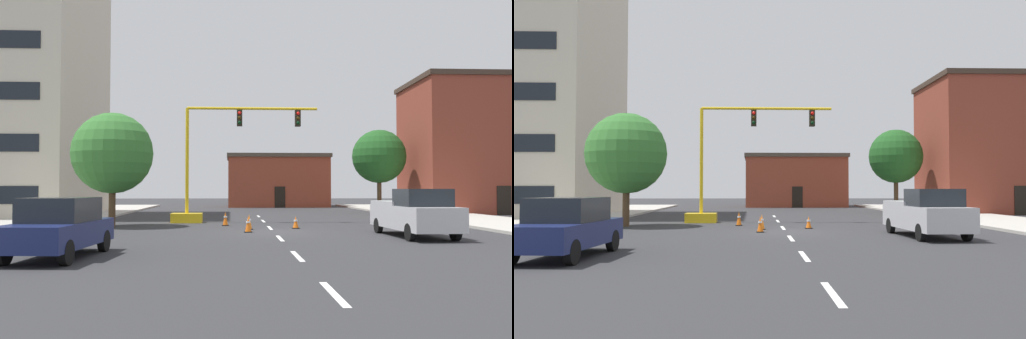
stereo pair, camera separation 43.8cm
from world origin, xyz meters
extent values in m
plane|color=#2D2D30|center=(0.00, 0.00, 0.00)|extent=(160.00, 160.00, 0.00)
cube|color=#B2ADA3|center=(-13.11, 8.00, 0.07)|extent=(6.00, 56.00, 0.14)
cube|color=#B2ADA3|center=(13.11, 8.00, 0.07)|extent=(6.00, 56.00, 0.14)
cube|color=silver|center=(0.00, -14.00, 0.00)|extent=(0.16, 2.40, 0.01)
cube|color=silver|center=(0.00, -8.50, 0.00)|extent=(0.16, 2.40, 0.01)
cube|color=silver|center=(0.00, -3.00, 0.00)|extent=(0.16, 2.40, 0.01)
cube|color=silver|center=(0.00, 2.50, 0.00)|extent=(0.16, 2.40, 0.01)
cube|color=silver|center=(0.00, 8.00, 0.00)|extent=(0.16, 2.40, 0.01)
cube|color=silver|center=(0.00, 13.50, 0.00)|extent=(0.16, 2.40, 0.01)
cube|color=brown|center=(3.08, 33.85, 2.65)|extent=(10.70, 7.90, 5.30)
cube|color=#4C4238|center=(3.08, 33.85, 5.50)|extent=(11.00, 8.20, 0.40)
cube|color=black|center=(3.08, 29.87, 1.10)|extent=(1.10, 0.06, 2.20)
cube|color=brown|center=(18.52, 18.50, 5.30)|extent=(10.84, 8.44, 10.60)
cube|color=#3D2D23|center=(18.52, 18.50, 10.80)|extent=(11.14, 8.74, 0.40)
cube|color=black|center=(18.52, 14.25, 1.10)|extent=(1.10, 0.06, 2.20)
cube|color=yellow|center=(-4.56, 6.80, 0.28)|extent=(1.80, 1.20, 0.55)
cylinder|color=yellow|center=(-4.56, 6.80, 3.65)|extent=(0.20, 0.20, 6.20)
cylinder|color=yellow|center=(-0.71, 6.80, 6.75)|extent=(7.71, 0.16, 0.16)
cube|color=black|center=(-1.48, 6.80, 6.18)|extent=(0.32, 0.36, 0.95)
sphere|color=red|center=(-1.48, 6.61, 6.45)|extent=(0.20, 0.20, 0.20)
sphere|color=#38280A|center=(-1.48, 6.61, 6.17)|extent=(0.20, 0.20, 0.20)
sphere|color=black|center=(-1.48, 6.61, 5.89)|extent=(0.20, 0.20, 0.20)
cube|color=black|center=(1.99, 6.80, 6.18)|extent=(0.32, 0.36, 0.95)
sphere|color=red|center=(1.99, 6.61, 6.45)|extent=(0.20, 0.20, 0.20)
sphere|color=#38280A|center=(1.99, 6.61, 6.17)|extent=(0.20, 0.20, 0.20)
sphere|color=black|center=(1.99, 6.61, 5.89)|extent=(0.20, 0.20, 0.20)
cylinder|color=#4C3823|center=(-8.22, 3.78, 1.13)|extent=(0.36, 0.36, 2.27)
sphere|color=#33702D|center=(-8.22, 3.78, 3.87)|extent=(4.27, 4.27, 4.27)
cylinder|color=#4C3823|center=(10.21, 18.38, 1.50)|extent=(0.36, 0.36, 3.00)
sphere|color=#1E511E|center=(10.21, 18.38, 4.65)|extent=(4.40, 4.40, 4.40)
cube|color=#BCBCC1|center=(5.64, -2.52, 0.81)|extent=(2.25, 5.49, 0.95)
cube|color=#1E2328|center=(5.69, -3.41, 1.64)|extent=(1.92, 1.89, 0.70)
cube|color=#BCBCC1|center=(5.59, -1.33, 1.37)|extent=(2.13, 2.90, 0.16)
cylinder|color=black|center=(6.63, -4.31, 0.34)|extent=(0.25, 0.69, 0.68)
cylinder|color=black|center=(4.83, -4.39, 0.34)|extent=(0.25, 0.69, 0.68)
cylinder|color=black|center=(6.46, -0.64, 0.34)|extent=(0.25, 0.69, 0.68)
cylinder|color=black|center=(4.66, -0.72, 0.34)|extent=(0.25, 0.69, 0.68)
cube|color=navy|center=(-6.95, -8.54, 0.69)|extent=(2.19, 4.63, 0.70)
cube|color=#1E2328|center=(-6.95, -8.44, 1.39)|extent=(1.88, 2.42, 0.70)
cylinder|color=black|center=(-7.66, -6.95, 0.34)|extent=(0.27, 0.69, 0.68)
cylinder|color=black|center=(-6.01, -7.07, 0.34)|extent=(0.27, 0.69, 0.68)
cylinder|color=black|center=(-6.25, -10.13, 0.34)|extent=(0.27, 0.69, 0.68)
cube|color=black|center=(1.26, 2.06, 0.02)|extent=(0.36, 0.36, 0.04)
cone|color=orange|center=(1.26, 2.06, 0.33)|extent=(0.28, 0.28, 0.58)
cylinder|color=white|center=(1.26, 2.06, 0.40)|extent=(0.19, 0.19, 0.08)
cube|color=black|center=(-2.27, 4.18, 0.02)|extent=(0.36, 0.36, 0.04)
cone|color=orange|center=(-2.27, 4.18, 0.39)|extent=(0.28, 0.28, 0.71)
cylinder|color=white|center=(-2.27, 4.18, 0.48)|extent=(0.19, 0.19, 0.08)
cube|color=black|center=(-1.19, -0.08, 0.02)|extent=(0.36, 0.36, 0.04)
cone|color=orange|center=(-1.19, -0.08, 0.39)|extent=(0.28, 0.28, 0.69)
cylinder|color=white|center=(-1.19, -0.08, 0.47)|extent=(0.19, 0.19, 0.08)
cube|color=black|center=(-1.09, 1.53, 0.02)|extent=(0.36, 0.36, 0.04)
cone|color=orange|center=(-1.09, 1.53, 0.40)|extent=(0.28, 0.28, 0.71)
cylinder|color=white|center=(-1.09, 1.53, 0.48)|extent=(0.19, 0.19, 0.08)
camera|label=1|loc=(-1.96, -23.93, 2.01)|focal=36.55mm
camera|label=2|loc=(-1.52, -23.94, 2.01)|focal=36.55mm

